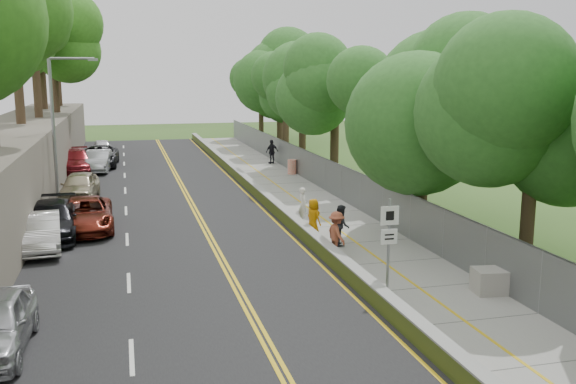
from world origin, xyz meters
The scene contains 25 objects.
ground centered at (0.00, 0.00, 0.00)m, with size 140.00×140.00×0.00m, color #33511E.
road centered at (-5.40, 15.00, 0.02)m, with size 11.20×66.00×0.04m, color black.
sidewalk centered at (2.55, 15.00, 0.03)m, with size 4.20×66.00×0.05m, color gray.
jersey_barrier centered at (0.25, 15.00, 0.30)m, with size 0.42×66.00×0.60m, color #99C22A.
rock_embankment centered at (-13.50, 15.00, 2.00)m, with size 5.00×66.00×4.00m, color #595147.
chainlink_fence centered at (4.65, 15.00, 1.00)m, with size 0.04×66.00×2.00m, color slate.
trees_embankment centered at (-13.00, 15.00, 10.50)m, with size 6.40×66.00×13.00m, color #397F1F, non-canonical shape.
trees_fenceside centered at (7.00, 15.00, 7.00)m, with size 7.00×66.00×14.00m, color #36762B, non-canonical shape.
streetlight centered at (-10.46, 14.00, 4.64)m, with size 2.52×0.22×8.00m.
signpost centered at (1.05, -3.02, 1.96)m, with size 0.62×0.09×3.10m.
construction_barrel centered at (4.30, 21.65, 0.56)m, with size 0.62×0.62×1.02m, color red.
concrete_block centered at (4.30, -4.00, 0.45)m, with size 1.19×0.89×0.79m, color gray.
car_1 centered at (-10.60, 5.18, 0.77)m, with size 1.55×4.46×1.47m, color silver.
car_2 centered at (-9.00, 8.11, 0.78)m, with size 2.44×5.30×1.47m, color maroon.
car_3 centered at (-10.34, 7.12, 0.81)m, with size 2.17×5.33×1.55m, color black.
car_4 centered at (-9.68, 15.67, 0.82)m, with size 1.85×4.61×1.57m, color tan.
car_5 centered at (-9.00, 26.31, 0.81)m, with size 1.64×4.69×1.55m, color #A1A4A8.
car_6 centered at (-9.00, 28.92, 0.84)m, with size 2.65×5.74×1.60m, color black.
car_7 centered at (-10.60, 26.25, 0.86)m, with size 2.29×5.64×1.64m, color maroon.
car_8 centered at (-9.00, 36.05, 0.71)m, with size 1.57×3.91×1.33m, color silver.
painter_0 centered at (0.75, 4.51, 0.88)m, with size 0.81×0.53×1.66m, color #B97006.
painter_1 centered at (1.03, 7.15, 0.90)m, with size 0.62×0.41×1.70m, color silver.
painter_2 centered at (1.45, 2.79, 0.90)m, with size 0.83×0.65×1.70m, color black.
painter_3 centered at (0.75, 1.35, 0.93)m, with size 1.14×0.66×1.77m, color #9D4B32.
person_far centered at (4.12, 27.16, 0.99)m, with size 1.10×0.46×1.88m, color black.
Camera 1 is at (-7.14, -21.72, 7.15)m, focal length 40.00 mm.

